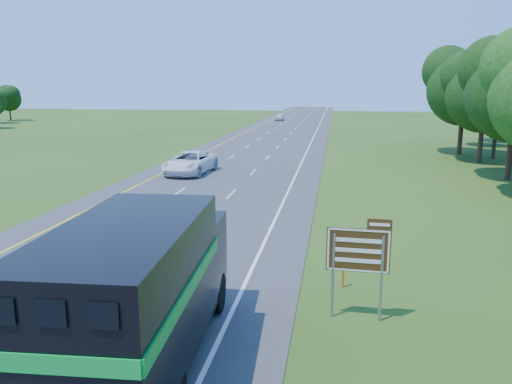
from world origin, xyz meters
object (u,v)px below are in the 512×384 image
Objects in this scene: horse_truck at (140,292)px; white_suv at (190,162)px; far_car at (280,117)px; exit_sign at (359,254)px.

white_suv is (-7.20, 28.63, -1.24)m from horse_truck.
white_suv is at bearing -88.01° from far_car.
exit_sign is (12.62, -91.29, 1.36)m from far_car.
white_suv is 66.59m from far_car.
far_car is at bearing 91.13° from horse_truck.
horse_truck is at bearing -83.70° from far_car.
white_suv is 1.61× the size of far_car.
exit_sign is (12.56, -24.70, 1.15)m from white_suv.
horse_truck is 2.86× the size of exit_sign.
exit_sign is at bearing -80.19° from far_car.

